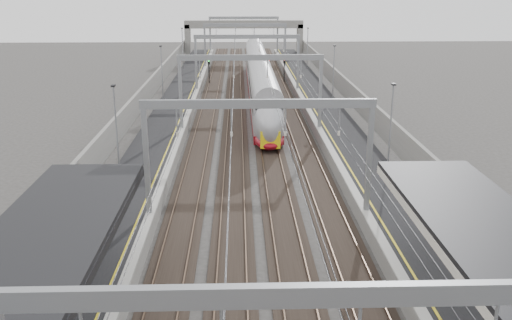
{
  "coord_description": "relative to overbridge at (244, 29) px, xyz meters",
  "views": [
    {
      "loc": [
        -1.09,
        -8.68,
        13.74
      ],
      "look_at": [
        0.0,
        26.48,
        2.72
      ],
      "focal_mm": 40.0,
      "sensor_mm": 36.0,
      "label": 1
    }
  ],
  "objects": [
    {
      "name": "wall_left",
      "position": [
        -11.2,
        -55.0,
        -3.71
      ],
      "size": [
        0.3,
        120.0,
        3.2
      ],
      "primitive_type": "cube",
      "color": "slate",
      "rests_on": "ground"
    },
    {
      "name": "overhead_line",
      "position": [
        0.0,
        -48.38,
        0.83
      ],
      "size": [
        13.0,
        140.0,
        6.6
      ],
      "color": "gray",
      "rests_on": "platform_left"
    },
    {
      "name": "tracks",
      "position": [
        0.0,
        -55.0,
        -5.26
      ],
      "size": [
        11.4,
        140.0,
        0.2
      ],
      "color": "black",
      "rests_on": "ground"
    },
    {
      "name": "wall_right",
      "position": [
        11.2,
        -55.0,
        -3.71
      ],
      "size": [
        0.3,
        120.0,
        3.2
      ],
      "primitive_type": "cube",
      "color": "slate",
      "rests_on": "ground"
    },
    {
      "name": "platform_right",
      "position": [
        8.0,
        -55.0,
        -4.81
      ],
      "size": [
        4.0,
        120.0,
        1.0
      ],
      "primitive_type": "cube",
      "color": "black",
      "rests_on": "ground"
    },
    {
      "name": "overbridge",
      "position": [
        0.0,
        0.0,
        0.0
      ],
      "size": [
        22.0,
        2.2,
        6.9
      ],
      "color": "slate",
      "rests_on": "ground"
    },
    {
      "name": "platform_left",
      "position": [
        -8.0,
        -55.0,
        -4.81
      ],
      "size": [
        4.0,
        120.0,
        1.0
      ],
      "primitive_type": "cube",
      "color": "black",
      "rests_on": "ground"
    },
    {
      "name": "signal_green",
      "position": [
        -5.2,
        -28.8,
        -2.89
      ],
      "size": [
        0.32,
        0.32,
        3.48
      ],
      "color": "black",
      "rests_on": "ground"
    },
    {
      "name": "train",
      "position": [
        1.5,
        -41.05,
        -3.25
      ],
      "size": [
        2.65,
        48.2,
        4.19
      ],
      "color": "maroon",
      "rests_on": "ground"
    },
    {
      "name": "signal_red_far",
      "position": [
        5.4,
        -28.13,
        -2.89
      ],
      "size": [
        0.32,
        0.32,
        3.48
      ],
      "color": "black",
      "rests_on": "ground"
    },
    {
      "name": "signal_red_near",
      "position": [
        3.2,
        -28.48,
        -2.89
      ],
      "size": [
        0.32,
        0.32,
        3.48
      ],
      "color": "black",
      "rests_on": "ground"
    }
  ]
}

